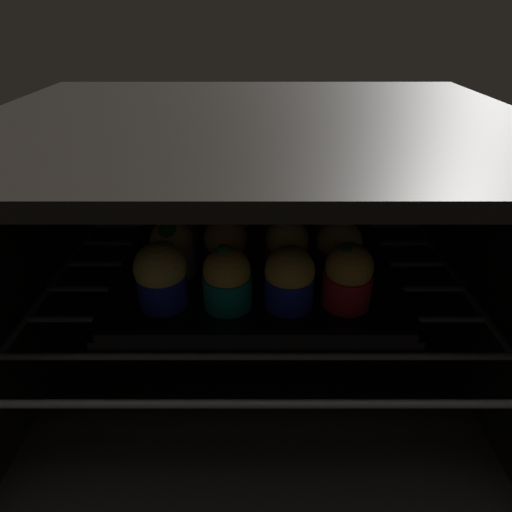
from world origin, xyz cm
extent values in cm
cube|color=black|center=(0.00, 22.00, -0.75)|extent=(59.00, 47.00, 1.50)
cube|color=black|center=(0.00, 22.00, 34.75)|extent=(59.00, 47.00, 1.50)
cube|color=black|center=(0.00, 44.75, 17.00)|extent=(59.00, 1.50, 34.00)
cube|color=black|center=(-28.75, 22.00, 17.00)|extent=(1.50, 47.00, 34.00)
cube|color=black|center=(28.75, 22.00, 17.00)|extent=(1.50, 47.00, 34.00)
cylinder|color=#4C494C|center=(0.00, 3.00, 13.60)|extent=(54.00, 0.80, 0.80)
cylinder|color=#4C494C|center=(0.00, 9.33, 13.60)|extent=(54.00, 0.80, 0.80)
cylinder|color=#4C494C|center=(0.00, 15.67, 13.60)|extent=(54.00, 0.80, 0.80)
cylinder|color=#4C494C|center=(0.00, 22.00, 13.60)|extent=(54.00, 0.80, 0.80)
cylinder|color=#4C494C|center=(0.00, 28.33, 13.60)|extent=(54.00, 0.80, 0.80)
cylinder|color=#4C494C|center=(0.00, 34.67, 13.60)|extent=(54.00, 0.80, 0.80)
cylinder|color=#4C494C|center=(0.00, 41.00, 13.60)|extent=(54.00, 0.80, 0.80)
cylinder|color=#4C494C|center=(-27.00, 22.00, 13.60)|extent=(0.80, 42.00, 0.80)
cylinder|color=#4C494C|center=(27.00, 22.00, 13.60)|extent=(0.80, 42.00, 0.80)
cube|color=black|center=(0.00, 23.61, 14.60)|extent=(35.03, 27.96, 1.20)
cube|color=black|center=(0.00, 10.03, 15.70)|extent=(35.03, 0.80, 1.00)
cube|color=black|center=(0.00, 37.19, 15.70)|extent=(35.03, 0.80, 1.00)
cube|color=black|center=(-17.12, 23.61, 15.70)|extent=(0.80, 27.96, 1.00)
cube|color=black|center=(17.12, 23.61, 15.70)|extent=(0.80, 27.96, 1.00)
cylinder|color=#1928B7|center=(-10.72, 16.59, 17.17)|extent=(5.62, 5.62, 3.94)
sphere|color=#DBBC60|center=(-10.72, 16.59, 20.05)|extent=(5.94, 5.94, 5.94)
cylinder|color=#0C8C84|center=(-3.25, 16.35, 17.17)|extent=(5.62, 5.62, 3.94)
sphere|color=gold|center=(-3.25, 16.35, 19.87)|extent=(5.35, 5.35, 5.35)
sphere|color=#1E6023|center=(-3.51, 16.40, 22.11)|extent=(1.78, 1.78, 1.78)
cylinder|color=#1928B7|center=(3.76, 16.36, 17.17)|extent=(5.62, 5.62, 3.94)
sphere|color=gold|center=(3.76, 16.36, 19.82)|extent=(5.66, 5.66, 5.66)
cylinder|color=red|center=(10.41, 16.62, 17.17)|extent=(5.62, 5.62, 3.94)
sphere|color=gold|center=(10.41, 16.62, 20.19)|extent=(5.42, 5.42, 5.42)
sphere|color=#28702D|center=(10.03, 16.32, 21.74)|extent=(2.39, 2.39, 2.39)
cylinder|color=silver|center=(-10.54, 23.41, 17.17)|extent=(5.62, 5.62, 3.94)
sphere|color=#DBBC60|center=(-10.54, 23.41, 19.96)|extent=(5.45, 5.45, 5.45)
sphere|color=#1E6023|center=(-10.66, 22.29, 21.76)|extent=(2.33, 2.33, 2.33)
cylinder|color=#1928B7|center=(-3.83, 23.42, 17.17)|extent=(5.62, 5.62, 3.94)
sphere|color=gold|center=(-3.83, 23.42, 20.19)|extent=(5.48, 5.48, 5.48)
sphere|color=#1E6023|center=(-4.15, 24.20, 21.78)|extent=(2.53, 2.53, 2.53)
cylinder|color=red|center=(3.91, 23.57, 17.17)|extent=(5.62, 5.62, 3.94)
sphere|color=#E0CC7A|center=(3.91, 23.57, 20.05)|extent=(5.43, 5.43, 5.43)
cylinder|color=#1928B7|center=(10.45, 23.43, 17.17)|extent=(5.62, 5.62, 3.94)
sphere|color=#E0CC7A|center=(10.45, 23.43, 19.71)|extent=(5.74, 5.74, 5.74)
cylinder|color=silver|center=(-10.99, 30.95, 17.17)|extent=(5.62, 5.62, 3.94)
sphere|color=gold|center=(-10.99, 30.95, 19.79)|extent=(5.81, 5.81, 5.81)
sphere|color=#1E6023|center=(-10.72, 30.24, 21.55)|extent=(1.68, 1.68, 1.68)
cylinder|color=#1928B7|center=(-3.39, 30.46, 17.17)|extent=(5.62, 5.62, 3.94)
sphere|color=#E0CC7A|center=(-3.39, 30.46, 19.86)|extent=(5.38, 5.38, 5.38)
cylinder|color=#1928B7|center=(3.91, 30.66, 17.17)|extent=(5.62, 5.62, 3.94)
sphere|color=gold|center=(3.91, 30.66, 19.83)|extent=(6.13, 6.13, 6.13)
sphere|color=#1E6023|center=(3.89, 30.66, 21.86)|extent=(2.35, 2.35, 2.35)
cylinder|color=silver|center=(10.94, 30.87, 17.17)|extent=(5.62, 5.62, 3.94)
sphere|color=gold|center=(10.94, 30.87, 20.18)|extent=(5.42, 5.42, 5.42)
sphere|color=#28702D|center=(10.97, 30.93, 21.90)|extent=(2.13, 2.13, 2.13)
camera|label=1|loc=(-0.23, -25.39, 45.40)|focal=30.86mm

